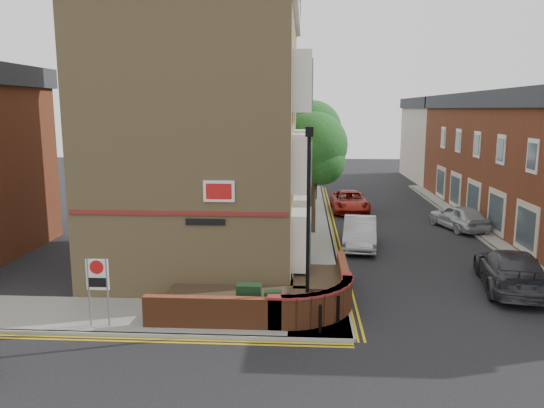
{
  "coord_description": "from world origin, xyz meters",
  "views": [
    {
      "loc": [
        1.45,
        -15.11,
        6.95
      ],
      "look_at": [
        0.29,
        4.0,
        3.5
      ],
      "focal_mm": 35.0,
      "sensor_mm": 36.0,
      "label": 1
    }
  ],
  "objects": [
    {
      "name": "lamppost",
      "position": [
        1.6,
        1.2,
        3.34
      ],
      "size": [
        0.25,
        0.5,
        6.3
      ],
      "color": "black",
      "rests_on": "pavement_corner"
    },
    {
      "name": "bollard_far",
      "position": [
        2.6,
        1.2,
        0.57
      ],
      "size": [
        0.11,
        0.11,
        0.9
      ],
      "primitive_type": "cylinder",
      "color": "black",
      "rests_on": "pavement_corner"
    },
    {
      "name": "yellow_lines_side",
      "position": [
        -3.5,
        -0.25,
        0.01
      ],
      "size": [
        13.0,
        0.28,
        0.01
      ],
      "primitive_type": "cube",
      "color": "gold",
      "rests_on": "ground"
    },
    {
      "name": "grey_car_far",
      "position": [
        9.53,
        5.23,
        0.78
      ],
      "size": [
        3.04,
        5.67,
        1.56
      ],
      "primitive_type": "imported",
      "rotation": [
        0.0,
        0.0,
        2.98
      ],
      "color": "#2C2C31",
      "rests_on": "ground"
    },
    {
      "name": "utility_cabinet_small",
      "position": [
        0.5,
        1.0,
        0.67
      ],
      "size": [
        0.55,
        0.4,
        1.1
      ],
      "primitive_type": "cube",
      "color": "black",
      "rests_on": "pavement_corner"
    },
    {
      "name": "kerb_main_far",
      "position": [
        11.0,
        13.0,
        0.06
      ],
      "size": [
        0.15,
        40.0,
        0.12
      ],
      "primitive_type": "cube",
      "color": "gray",
      "rests_on": "ground"
    },
    {
      "name": "pavement_corner",
      "position": [
        -3.5,
        1.5,
        0.06
      ],
      "size": [
        13.0,
        3.0,
        0.12
      ],
      "primitive_type": "cube",
      "color": "gray",
      "rests_on": "ground"
    },
    {
      "name": "zone_sign",
      "position": [
        -5.0,
        0.5,
        1.64
      ],
      "size": [
        0.72,
        0.07,
        2.2
      ],
      "color": "slate",
      "rests_on": "pavement_corner"
    },
    {
      "name": "tree_far",
      "position": [
        2.0,
        30.05,
        4.91
      ],
      "size": [
        3.81,
        3.81,
        7.0
      ],
      "color": "#382B1E",
      "rests_on": "pavement_main"
    },
    {
      "name": "red_car_main",
      "position": [
        4.58,
        20.75,
        0.71
      ],
      "size": [
        2.46,
        5.16,
        1.42
      ],
      "primitive_type": "imported",
      "rotation": [
        0.0,
        0.0,
        0.02
      ],
      "color": "maroon",
      "rests_on": "ground"
    },
    {
      "name": "silver_car_far",
      "position": [
        10.5,
        15.74,
        0.74
      ],
      "size": [
        2.91,
        4.66,
        1.48
      ],
      "primitive_type": "imported",
      "rotation": [
        0.0,
        0.0,
        3.43
      ],
      "color": "#ACB0B4",
      "rests_on": "ground"
    },
    {
      "name": "kerb_side",
      "position": [
        -3.5,
        0.0,
        0.06
      ],
      "size": [
        13.0,
        0.15,
        0.12
      ],
      "primitive_type": "cube",
      "color": "gray",
      "rests_on": "ground"
    },
    {
      "name": "corner_building",
      "position": [
        -2.84,
        8.0,
        6.23
      ],
      "size": [
        8.95,
        10.4,
        13.6
      ],
      "color": "#A38856",
      "rests_on": "ground"
    },
    {
      "name": "bollard_near",
      "position": [
        2.0,
        0.4,
        0.57
      ],
      "size": [
        0.11,
        0.11,
        0.9
      ],
      "primitive_type": "cylinder",
      "color": "black",
      "rests_on": "pavement_corner"
    },
    {
      "name": "ground",
      "position": [
        0.0,
        0.0,
        0.0
      ],
      "size": [
        120.0,
        120.0,
        0.0
      ],
      "primitive_type": "plane",
      "color": "black",
      "rests_on": "ground"
    },
    {
      "name": "tree_mid",
      "position": [
        2.0,
        22.05,
        5.2
      ],
      "size": [
        4.03,
        4.03,
        7.42
      ],
      "color": "#382B1E",
      "rests_on": "pavement_main"
    },
    {
      "name": "traffic_light_assembly",
      "position": [
        2.4,
        25.0,
        2.78
      ],
      "size": [
        0.2,
        0.16,
        4.2
      ],
      "color": "black",
      "rests_on": "pavement_main"
    },
    {
      "name": "yellow_lines_main",
      "position": [
        3.25,
        16.0,
        0.01
      ],
      "size": [
        0.28,
        32.0,
        0.01
      ],
      "primitive_type": "cube",
      "color": "gold",
      "rests_on": "ground"
    },
    {
      "name": "kerb_main_near",
      "position": [
        3.0,
        16.0,
        0.06
      ],
      "size": [
        0.15,
        32.0,
        0.12
      ],
      "primitive_type": "cube",
      "color": "gray",
      "rests_on": "ground"
    },
    {
      "name": "far_terrace_cream",
      "position": [
        14.5,
        38.0,
        4.05
      ],
      "size": [
        5.4,
        12.4,
        8.0
      ],
      "color": "beige",
      "rests_on": "ground"
    },
    {
      "name": "utility_cabinet_large",
      "position": [
        -0.3,
        1.3,
        0.72
      ],
      "size": [
        0.8,
        0.45,
        1.2
      ],
      "primitive_type": "cube",
      "color": "black",
      "rests_on": "pavement_corner"
    },
    {
      "name": "pavement_main",
      "position": [
        2.0,
        16.0,
        0.06
      ],
      "size": [
        2.0,
        32.0,
        0.12
      ],
      "primitive_type": "cube",
      "color": "gray",
      "rests_on": "ground"
    },
    {
      "name": "pavement_far",
      "position": [
        13.0,
        13.0,
        0.06
      ],
      "size": [
        4.0,
        40.0,
        0.12
      ],
      "primitive_type": "cube",
      "color": "gray",
      "rests_on": "ground"
    },
    {
      "name": "garden_wall",
      "position": [
        0.0,
        2.5,
        0.0
      ],
      "size": [
        6.8,
        6.0,
        1.2
      ],
      "primitive_type": null,
      "color": "brown",
      "rests_on": "ground"
    },
    {
      "name": "silver_car_near",
      "position": [
        4.31,
        11.28,
        0.76
      ],
      "size": [
        2.09,
        4.75,
        1.52
      ],
      "primitive_type": "imported",
      "rotation": [
        0.0,
        0.0,
        -0.11
      ],
      "color": "#9B9BA2",
      "rests_on": "ground"
    },
    {
      "name": "tree_near",
      "position": [
        2.0,
        14.05,
        4.7
      ],
      "size": [
        3.64,
        3.65,
        6.7
      ],
      "color": "#382B1E",
      "rests_on": "pavement_main"
    },
    {
      "name": "far_terrace",
      "position": [
        14.5,
        17.0,
        4.04
      ],
      "size": [
        5.4,
        30.4,
        8.0
      ],
      "color": "brown",
      "rests_on": "ground"
    }
  ]
}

